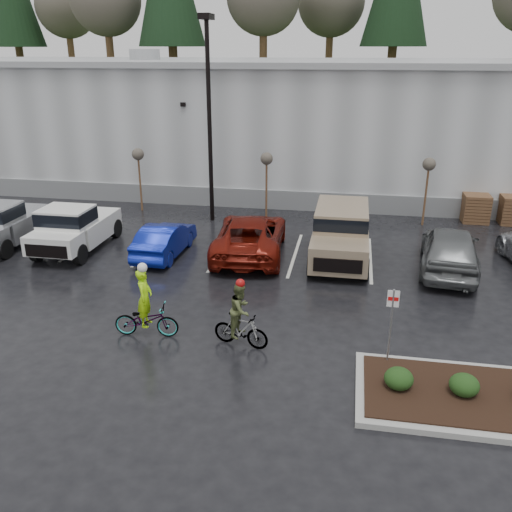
% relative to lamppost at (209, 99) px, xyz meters
% --- Properties ---
extents(ground, '(120.00, 120.00, 0.00)m').
position_rel_lamppost_xyz_m(ground, '(4.00, -12.00, -5.69)').
color(ground, black).
rests_on(ground, ground).
extents(warehouse, '(60.50, 15.50, 7.20)m').
position_rel_lamppost_xyz_m(warehouse, '(4.00, 9.99, -2.04)').
color(warehouse, '#A2A5A7').
rests_on(warehouse, ground).
extents(wooded_ridge, '(80.00, 25.00, 6.00)m').
position_rel_lamppost_xyz_m(wooded_ridge, '(4.00, 33.00, -2.69)').
color(wooded_ridge, '#223717').
rests_on(wooded_ridge, ground).
extents(lamppost, '(0.50, 1.00, 9.22)m').
position_rel_lamppost_xyz_m(lamppost, '(0.00, 0.00, 0.00)').
color(lamppost, black).
rests_on(lamppost, ground).
extents(sapling_west, '(0.60, 0.60, 3.20)m').
position_rel_lamppost_xyz_m(sapling_west, '(-4.00, 1.00, -2.96)').
color(sapling_west, '#543521').
rests_on(sapling_west, ground).
extents(sapling_mid, '(0.60, 0.60, 3.20)m').
position_rel_lamppost_xyz_m(sapling_mid, '(2.50, 1.00, -2.96)').
color(sapling_mid, '#543521').
rests_on(sapling_mid, ground).
extents(sapling_east, '(0.60, 0.60, 3.20)m').
position_rel_lamppost_xyz_m(sapling_east, '(10.00, 1.00, -2.96)').
color(sapling_east, '#543521').
rests_on(sapling_east, ground).
extents(pallet_stack_a, '(1.20, 1.20, 1.35)m').
position_rel_lamppost_xyz_m(pallet_stack_a, '(12.50, 2.00, -5.01)').
color(pallet_stack_a, '#543521').
rests_on(pallet_stack_a, ground).
extents(shrub_a, '(0.70, 0.70, 0.52)m').
position_rel_lamppost_xyz_m(shrub_a, '(8.00, -13.00, -5.27)').
color(shrub_a, black).
rests_on(shrub_a, curb_island).
extents(shrub_b, '(0.70, 0.70, 0.52)m').
position_rel_lamppost_xyz_m(shrub_b, '(9.50, -13.00, -5.27)').
color(shrub_b, black).
rests_on(shrub_b, curb_island).
extents(fire_lane_sign, '(0.30, 0.05, 2.20)m').
position_rel_lamppost_xyz_m(fire_lane_sign, '(7.80, -11.80, -4.28)').
color(fire_lane_sign, gray).
rests_on(fire_lane_sign, ground).
extents(pickup_silver, '(2.10, 5.20, 1.96)m').
position_rel_lamppost_xyz_m(pickup_silver, '(-7.69, -4.71, -4.71)').
color(pickup_silver, '#B7BAC0').
rests_on(pickup_silver, ground).
extents(pickup_white, '(2.10, 5.20, 1.96)m').
position_rel_lamppost_xyz_m(pickup_white, '(-4.46, -4.72, -4.71)').
color(pickup_white, white).
rests_on(pickup_white, ground).
extents(car_blue, '(1.52, 4.05, 1.32)m').
position_rel_lamppost_xyz_m(car_blue, '(-0.66, -4.98, -5.02)').
color(car_blue, '#0D1C93').
rests_on(car_blue, ground).
extents(car_red, '(3.08, 5.91, 1.59)m').
position_rel_lamppost_xyz_m(car_red, '(2.70, -4.24, -4.89)').
color(car_red, '#6A1209').
rests_on(car_red, ground).
extents(suv_tan, '(2.20, 5.10, 2.06)m').
position_rel_lamppost_xyz_m(suv_tan, '(6.29, -4.29, -4.66)').
color(suv_tan, gray).
rests_on(suv_tan, ground).
extents(car_grey, '(2.62, 5.25, 1.72)m').
position_rel_lamppost_xyz_m(car_grey, '(10.33, -4.66, -4.83)').
color(car_grey, slate).
rests_on(car_grey, ground).
extents(cyclist_hivis, '(1.92, 0.82, 2.27)m').
position_rel_lamppost_xyz_m(cyclist_hivis, '(1.01, -11.38, -4.98)').
color(cyclist_hivis, '#3F3F44').
rests_on(cyclist_hivis, ground).
extents(cyclist_olive, '(1.63, 0.82, 2.04)m').
position_rel_lamppost_xyz_m(cyclist_olive, '(3.81, -11.47, -4.93)').
color(cyclist_olive, '#3F3F44').
rests_on(cyclist_olive, ground).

